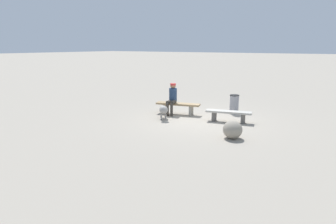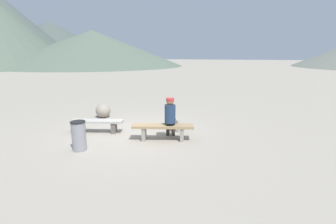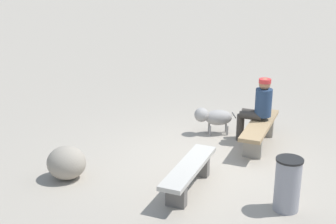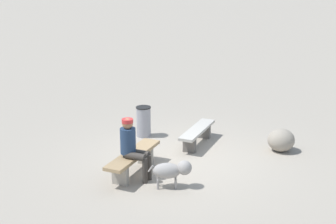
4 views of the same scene
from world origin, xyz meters
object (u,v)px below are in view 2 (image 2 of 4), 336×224
object	(u,v)px
bench_left	(98,124)
dog	(172,119)
bench_right	(163,129)
boulder	(103,111)
trash_bin	(79,136)
seated_person	(170,115)

from	to	relation	value
bench_left	dog	bearing A→B (deg)	8.54
bench_left	bench_right	xyz separation A→B (m)	(2.28, -0.09, 0.05)
bench_right	boulder	size ratio (longest dim) A/B	2.91
bench_left	trash_bin	world-z (taller)	trash_bin
seated_person	dog	bearing A→B (deg)	87.61
bench_left	trash_bin	size ratio (longest dim) A/B	2.14
trash_bin	dog	bearing A→B (deg)	51.52
bench_left	bench_right	world-z (taller)	bench_right
seated_person	dog	size ratio (longest dim) A/B	1.76
bench_left	trash_bin	distance (m)	1.52
seated_person	bench_right	bearing A→B (deg)	-155.80
bench_right	boulder	world-z (taller)	boulder
dog	boulder	world-z (taller)	dog
trash_bin	bench_left	bearing A→B (deg)	103.48
seated_person	dog	world-z (taller)	seated_person
bench_right	trash_bin	xyz separation A→B (m)	(-1.93, -1.39, 0.05)
seated_person	boulder	bearing A→B (deg)	138.61
bench_right	bench_left	bearing A→B (deg)	163.56
dog	trash_bin	xyz separation A→B (m)	(-1.94, -2.44, 0.03)
seated_person	trash_bin	size ratio (longest dim) A/B	1.62
trash_bin	bench_right	bearing A→B (deg)	35.77
bench_left	trash_bin	bearing A→B (deg)	-90.81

